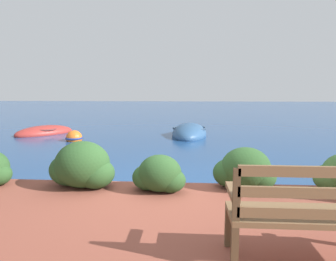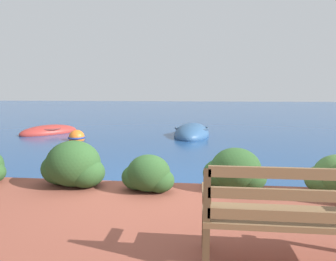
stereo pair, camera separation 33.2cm
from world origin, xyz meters
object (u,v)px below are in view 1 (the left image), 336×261
(park_bench, at_px, (316,212))
(rowboat_nearest, at_px, (45,133))
(rowboat_mid, at_px, (189,134))
(mooring_buoy, at_px, (74,138))

(park_bench, bearing_deg, rowboat_nearest, 131.79)
(rowboat_nearest, bearing_deg, rowboat_mid, 129.90)
(rowboat_mid, bearing_deg, park_bench, -167.72)
(park_bench, xyz_separation_m, mooring_buoy, (-5.01, 7.36, -0.61))
(park_bench, distance_m, mooring_buoy, 8.93)
(rowboat_nearest, height_order, rowboat_mid, rowboat_mid)
(rowboat_nearest, distance_m, mooring_buoy, 2.28)
(park_bench, bearing_deg, mooring_buoy, 128.48)
(rowboat_nearest, bearing_deg, mooring_buoy, 90.50)
(rowboat_nearest, height_order, mooring_buoy, mooring_buoy)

